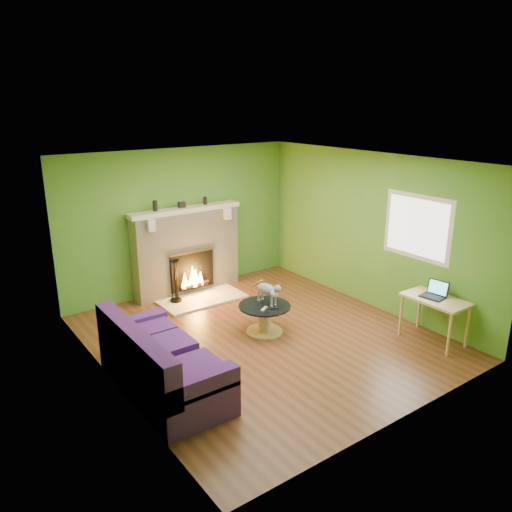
{
  "coord_description": "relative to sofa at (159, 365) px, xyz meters",
  "views": [
    {
      "loc": [
        -4.02,
        -5.42,
        3.39
      ],
      "look_at": [
        0.17,
        0.4,
        1.14
      ],
      "focal_mm": 35.0,
      "sensor_mm": 36.0,
      "label": 1
    }
  ],
  "objects": [
    {
      "name": "laptop",
      "position": [
        3.79,
        -1.07,
        0.44
      ],
      "size": [
        0.31,
        0.35,
        0.24
      ],
      "primitive_type": null,
      "rotation": [
        0.0,
        0.0,
        0.13
      ],
      "color": "black",
      "rests_on": "desk"
    },
    {
      "name": "remote_black",
      "position": [
        2.0,
        0.35,
        0.11
      ],
      "size": [
        0.16,
        0.1,
        0.02
      ],
      "primitive_type": "cube",
      "rotation": [
        0.0,
        0.0,
        -0.38
      ],
      "color": "black",
      "rests_on": "coffee_table"
    },
    {
      "name": "wall_back",
      "position": [
        1.86,
        2.92,
        0.95
      ],
      "size": [
        5.0,
        0.0,
        5.0
      ],
      "primitive_type": "plane",
      "rotation": [
        1.57,
        0.0,
        0.0
      ],
      "color": "#41822A",
      "rests_on": "floor"
    },
    {
      "name": "remote_silver",
      "position": [
        1.88,
        0.41,
        0.11
      ],
      "size": [
        0.17,
        0.13,
        0.02
      ],
      "primitive_type": "cube",
      "rotation": [
        0.0,
        0.0,
        0.55
      ],
      "color": "gray",
      "rests_on": "coffee_table"
    },
    {
      "name": "ceiling",
      "position": [
        1.86,
        0.42,
        2.25
      ],
      "size": [
        5.0,
        5.0,
        0.0
      ],
      "primitive_type": "plane",
      "rotation": [
        3.14,
        0.0,
        0.0
      ],
      "color": "white",
      "rests_on": "wall_back"
    },
    {
      "name": "wall_front",
      "position": [
        1.86,
        -2.08,
        0.95
      ],
      "size": [
        5.0,
        0.0,
        5.0
      ],
      "primitive_type": "plane",
      "rotation": [
        -1.57,
        0.0,
        0.0
      ],
      "color": "#41822A",
      "rests_on": "floor"
    },
    {
      "name": "hearth",
      "position": [
        1.86,
        2.22,
        -0.33
      ],
      "size": [
        1.5,
        0.75,
        0.03
      ],
      "primitive_type": "cube",
      "color": "beige",
      "rests_on": "floor"
    },
    {
      "name": "mantel",
      "position": [
        1.86,
        2.71,
        1.19
      ],
      "size": [
        2.1,
        0.28,
        0.08
      ],
      "primitive_type": "cube",
      "color": "beige",
      "rests_on": "fireplace"
    },
    {
      "name": "sofa",
      "position": [
        0.0,
        0.0,
        0.0
      ],
      "size": [
        0.9,
        2.0,
        0.9
      ],
      "color": "#4A1C6A",
      "rests_on": "floor"
    },
    {
      "name": "cat",
      "position": [
        2.06,
        0.58,
        0.28
      ],
      "size": [
        0.26,
        0.6,
        0.36
      ],
      "primitive_type": null,
      "rotation": [
        0.0,
        0.0,
        0.08
      ],
      "color": "slate",
      "rests_on": "coffee_table"
    },
    {
      "name": "mantel_vase_right",
      "position": [
        2.28,
        2.74,
        1.3
      ],
      "size": [
        0.07,
        0.07,
        0.14
      ],
      "primitive_type": "cylinder",
      "color": "black",
      "rests_on": "mantel"
    },
    {
      "name": "window_pane",
      "position": [
        4.09,
        -0.48,
        1.2
      ],
      "size": [
        0.0,
        1.06,
        1.06
      ],
      "primitive_type": "plane",
      "rotation": [
        1.57,
        0.0,
        -1.57
      ],
      "color": "white",
      "rests_on": "wall_right"
    },
    {
      "name": "coffee_table",
      "position": [
        1.98,
        0.53,
        -0.09
      ],
      "size": [
        0.79,
        0.79,
        0.44
      ],
      "color": "tan",
      "rests_on": "floor"
    },
    {
      "name": "desk",
      "position": [
        3.81,
        -1.12,
        0.24
      ],
      "size": [
        0.53,
        0.91,
        0.67
      ],
      "color": "tan",
      "rests_on": "floor"
    },
    {
      "name": "floor",
      "position": [
        1.86,
        0.42,
        -0.35
      ],
      "size": [
        5.0,
        5.0,
        0.0
      ],
      "primitive_type": "plane",
      "color": "#592B19",
      "rests_on": "ground"
    },
    {
      "name": "mantel_vase_left",
      "position": [
        1.3,
        2.74,
        1.32
      ],
      "size": [
        0.08,
        0.08,
        0.18
      ],
      "primitive_type": "cylinder",
      "color": "black",
      "rests_on": "mantel"
    },
    {
      "name": "mantel_box",
      "position": [
        1.8,
        2.74,
        1.28
      ],
      "size": [
        0.12,
        0.08,
        0.1
      ],
      "primitive_type": "cube",
      "color": "black",
      "rests_on": "mantel"
    },
    {
      "name": "window_frame",
      "position": [
        4.1,
        -0.48,
        1.2
      ],
      "size": [
        0.0,
        1.2,
        1.2
      ],
      "primitive_type": "plane",
      "rotation": [
        1.57,
        0.0,
        -1.57
      ],
      "color": "silver",
      "rests_on": "wall_right"
    },
    {
      "name": "fire_tools",
      "position": [
        1.42,
        2.37,
        0.07
      ],
      "size": [
        0.2,
        0.2,
        0.76
      ],
      "primitive_type": null,
      "color": "black",
      "rests_on": "hearth"
    },
    {
      "name": "wall_left",
      "position": [
        -0.39,
        0.42,
        0.95
      ],
      "size": [
        0.0,
        5.0,
        5.0
      ],
      "primitive_type": "plane",
      "rotation": [
        1.57,
        0.0,
        1.57
      ],
      "color": "#41822A",
      "rests_on": "floor"
    },
    {
      "name": "wall_right",
      "position": [
        4.11,
        0.42,
        0.95
      ],
      "size": [
        0.0,
        5.0,
        5.0
      ],
      "primitive_type": "plane",
      "rotation": [
        1.57,
        0.0,
        -1.57
      ],
      "color": "#41822A",
      "rests_on": "floor"
    },
    {
      "name": "fireplace",
      "position": [
        1.86,
        2.73,
        0.43
      ],
      "size": [
        2.1,
        0.46,
        1.58
      ],
      "color": "#BDB69C",
      "rests_on": "floor"
    }
  ]
}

